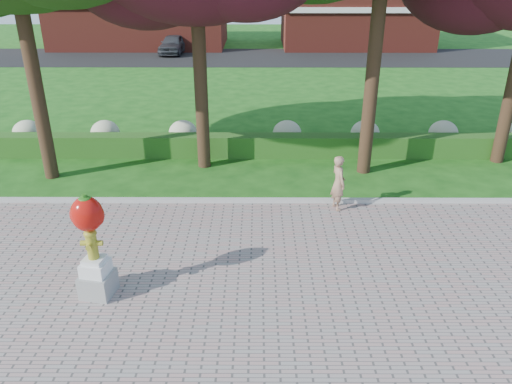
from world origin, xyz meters
TOP-DOWN VIEW (x-y plane):
  - ground at (0.00, 0.00)m, footprint 100.00×100.00m
  - walkway at (0.00, -4.00)m, footprint 40.00×14.00m
  - curb at (0.00, 3.00)m, footprint 40.00×0.18m
  - lawn_hedge at (0.00, 7.00)m, footprint 24.00×0.70m
  - hydrangea_row at (0.57, 8.00)m, footprint 20.10×1.10m
  - street at (0.00, 28.00)m, footprint 50.00×8.00m
  - building_left at (-10.00, 34.00)m, footprint 14.00×8.00m
  - building_right at (8.00, 34.00)m, footprint 12.00×8.00m
  - hydrant_sculpture at (-3.52, -1.52)m, footprint 0.75×0.75m
  - woman at (2.17, 2.60)m, footprint 0.54×0.67m
  - parked_car at (-6.70, 29.61)m, footprint 2.07×4.42m

SIDE VIEW (x-z plane):
  - ground at x=0.00m, z-range 0.00..0.00m
  - street at x=0.00m, z-range 0.00..0.02m
  - walkway at x=0.00m, z-range 0.00..0.04m
  - curb at x=0.00m, z-range 0.00..0.15m
  - lawn_hedge at x=0.00m, z-range 0.00..0.80m
  - hydrangea_row at x=0.57m, z-range 0.06..1.04m
  - parked_car at x=-6.70m, z-range 0.02..1.48m
  - woman at x=2.17m, z-range 0.04..1.65m
  - hydrant_sculpture at x=-3.52m, z-range 0.11..2.47m
  - building_right at x=8.00m, z-range 0.00..6.40m
  - building_left at x=-10.00m, z-range 0.00..7.00m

